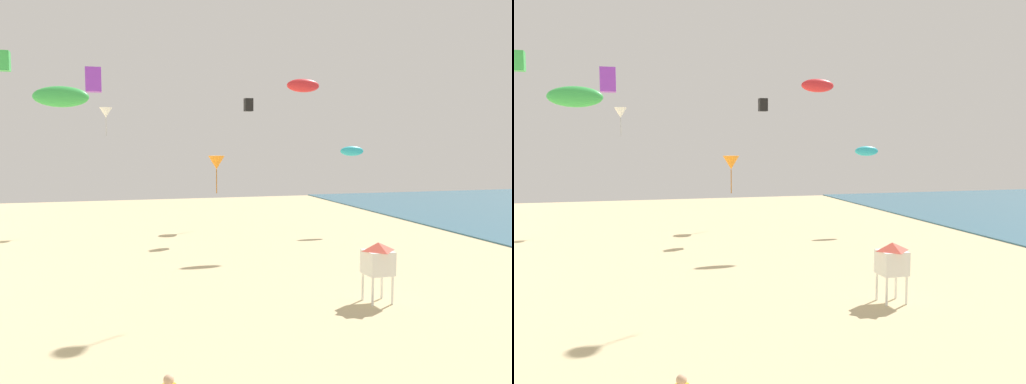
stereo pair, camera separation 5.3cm
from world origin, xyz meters
The scene contains 9 objects.
lifeguard_stand centered at (6.57, 15.06, 1.84)m, with size 1.10×1.10×2.55m.
kite_orange_delta centered at (4.06, 36.81, 5.14)m, with size 1.30×1.30×2.96m.
kite_red_parafoil centered at (8.24, 28.69, 10.42)m, with size 2.24×0.62×0.87m.
kite_white_delta centered at (-4.23, 39.25, 9.05)m, with size 0.98×0.98×2.23m.
kite_black_box centered at (5.84, 33.63, 9.46)m, with size 0.60×0.60×0.94m.
kite_cyan_parafoil centered at (13.71, 32.72, 6.07)m, with size 1.90×0.53×0.74m.
kite_purple_box centered at (-4.91, 28.87, 10.42)m, with size 0.91×0.91×1.42m.
kite_green_parafoil centered at (-6.00, 18.52, 8.55)m, with size 2.20×0.61×0.85m.
kite_green_box centered at (-11.59, 39.92, 12.84)m, with size 0.95×0.95×1.49m.
Camera 2 is at (-4.23, -5.09, 6.66)m, focal length 38.06 mm.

